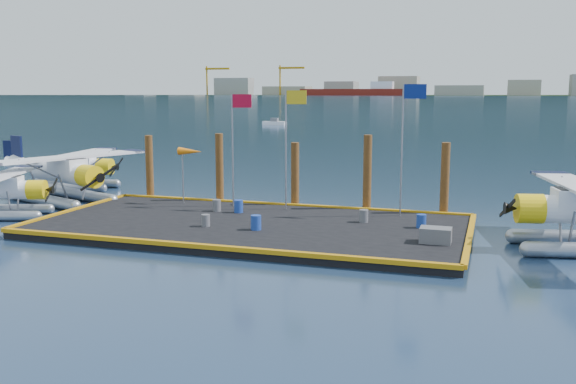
# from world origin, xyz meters

# --- Properties ---
(ground) EXTENTS (4000.00, 4000.00, 0.00)m
(ground) POSITION_xyz_m (0.00, 0.00, 0.00)
(ground) COLOR #172F47
(ground) RESTS_ON ground
(dock) EXTENTS (20.00, 10.00, 0.40)m
(dock) POSITION_xyz_m (0.00, 0.00, 0.20)
(dock) COLOR black
(dock) RESTS_ON ground
(dock_bumpers) EXTENTS (20.25, 10.25, 0.18)m
(dock_bumpers) POSITION_xyz_m (0.00, 0.00, 0.49)
(dock_bumpers) COLOR #BE810B
(dock_bumpers) RESTS_ON dock
(seaplane_b) EXTENTS (9.79, 10.36, 3.75)m
(seaplane_b) POSITION_xyz_m (-13.25, 3.71, 1.63)
(seaplane_b) COLOR #9399A0
(seaplane_b) RESTS_ON ground
(seaplane_c) EXTENTS (8.31, 9.14, 3.23)m
(seaplane_c) POSITION_xyz_m (-16.10, 8.51, 1.41)
(seaplane_c) COLOR #9399A0
(seaplane_c) RESTS_ON ground
(drum_0) EXTENTS (0.43, 0.43, 0.61)m
(drum_0) POSITION_xyz_m (-2.74, 2.15, 0.70)
(drum_0) COLOR #56575B
(drum_0) RESTS_ON dock
(drum_1) EXTENTS (0.47, 0.47, 0.66)m
(drum_1) POSITION_xyz_m (0.79, -1.44, 0.73)
(drum_1) COLOR navy
(drum_1) RESTS_ON dock
(drum_2) EXTENTS (0.43, 0.43, 0.60)m
(drum_2) POSITION_xyz_m (5.07, 1.71, 0.70)
(drum_2) COLOR #56575B
(drum_2) RESTS_ON dock
(drum_3) EXTENTS (0.40, 0.40, 0.56)m
(drum_3) POSITION_xyz_m (-1.67, -1.47, 0.68)
(drum_3) COLOR #56575B
(drum_3) RESTS_ON dock
(drum_4) EXTENTS (0.44, 0.44, 0.62)m
(drum_4) POSITION_xyz_m (7.82, 1.28, 0.71)
(drum_4) COLOR navy
(drum_4) RESTS_ON dock
(drum_5) EXTENTS (0.46, 0.46, 0.65)m
(drum_5) POSITION_xyz_m (-1.52, 2.15, 0.72)
(drum_5) COLOR navy
(drum_5) RESTS_ON dock
(crate) EXTENTS (1.27, 0.85, 0.63)m
(crate) POSITION_xyz_m (8.70, -1.50, 0.72)
(crate) COLOR #56575B
(crate) RESTS_ON dock
(flagpole_red) EXTENTS (1.14, 0.08, 6.00)m
(flagpole_red) POSITION_xyz_m (-2.29, 3.80, 4.40)
(flagpole_red) COLOR gray
(flagpole_red) RESTS_ON dock
(flagpole_yellow) EXTENTS (1.14, 0.08, 6.20)m
(flagpole_yellow) POSITION_xyz_m (0.70, 3.80, 4.51)
(flagpole_yellow) COLOR gray
(flagpole_yellow) RESTS_ON dock
(flagpole_blue) EXTENTS (1.14, 0.08, 6.50)m
(flagpole_blue) POSITION_xyz_m (6.70, 3.80, 4.69)
(flagpole_blue) COLOR gray
(flagpole_blue) RESTS_ON dock
(windsock) EXTENTS (1.40, 0.44, 3.12)m
(windsock) POSITION_xyz_m (-5.03, 3.80, 3.23)
(windsock) COLOR gray
(windsock) RESTS_ON dock
(piling_0) EXTENTS (0.44, 0.44, 4.00)m
(piling_0) POSITION_xyz_m (-8.50, 5.40, 2.00)
(piling_0) COLOR #452A13
(piling_0) RESTS_ON ground
(piling_1) EXTENTS (0.44, 0.44, 4.20)m
(piling_1) POSITION_xyz_m (-4.00, 5.40, 2.10)
(piling_1) COLOR #452A13
(piling_1) RESTS_ON ground
(piling_2) EXTENTS (0.44, 0.44, 3.80)m
(piling_2) POSITION_xyz_m (0.50, 5.40, 1.90)
(piling_2) COLOR #452A13
(piling_2) RESTS_ON ground
(piling_3) EXTENTS (0.44, 0.44, 4.30)m
(piling_3) POSITION_xyz_m (4.50, 5.40, 2.15)
(piling_3) COLOR #452A13
(piling_3) RESTS_ON ground
(piling_4) EXTENTS (0.44, 0.44, 4.00)m
(piling_4) POSITION_xyz_m (8.50, 5.40, 2.00)
(piling_4) COLOR #452A13
(piling_4) RESTS_ON ground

